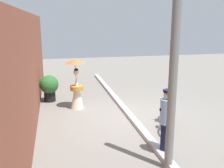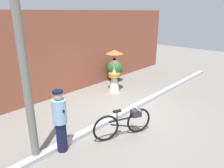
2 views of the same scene
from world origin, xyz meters
name	(u,v)px [view 2 (image 2 of 2)]	position (x,y,z in m)	size (l,w,h in m)	color
ground_plane	(123,114)	(0.00, 0.00, 0.00)	(30.00, 30.00, 0.00)	gray
building_wall	(64,53)	(0.00, 3.22, 1.70)	(14.00, 0.40, 3.40)	brown
sidewalk_curb	(123,113)	(0.00, 0.00, 0.06)	(14.00, 0.20, 0.12)	#B2B2B7
bicycle_near_officer	(125,122)	(-0.99, -0.86, 0.43)	(1.66, 0.75, 0.84)	black
person_officer	(60,120)	(-2.57, -0.13, 0.86)	(0.34, 0.38, 1.62)	#141938
person_with_parasol	(114,72)	(1.36, 1.65, 0.89)	(0.72, 0.72, 1.85)	silver
potted_plant_by_door	(115,69)	(2.52, 2.63, 0.61)	(0.76, 0.74, 1.07)	black
utility_pole	(23,61)	(-3.18, 0.07, 2.40)	(0.18, 0.18, 4.80)	slate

